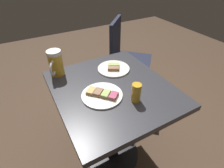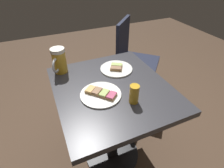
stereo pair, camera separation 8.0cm
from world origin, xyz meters
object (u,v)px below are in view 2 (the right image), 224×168
(plate_near, at_px, (101,94))
(plate_far, at_px, (116,68))
(beer_glass_small, at_px, (134,94))
(cafe_chair, at_px, (132,58))
(beer_mug, at_px, (59,61))

(plate_near, height_order, plate_far, same)
(plate_far, relative_size, beer_glass_small, 2.05)
(plate_far, height_order, beer_glass_small, beer_glass_small)
(beer_glass_small, bearing_deg, cafe_chair, -119.51)
(plate_far, distance_m, beer_glass_small, 0.35)
(plate_near, height_order, beer_glass_small, beer_glass_small)
(plate_near, height_order, beer_mug, beer_mug)
(plate_near, relative_size, cafe_chair, 0.26)
(beer_glass_small, bearing_deg, plate_far, -99.16)
(plate_near, relative_size, beer_mug, 1.37)
(beer_mug, relative_size, cafe_chair, 0.19)
(beer_glass_small, relative_size, cafe_chair, 0.12)
(plate_far, xyz_separation_m, beer_glass_small, (0.06, 0.34, 0.05))
(plate_near, distance_m, plate_far, 0.29)
(beer_mug, bearing_deg, beer_glass_small, 123.26)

